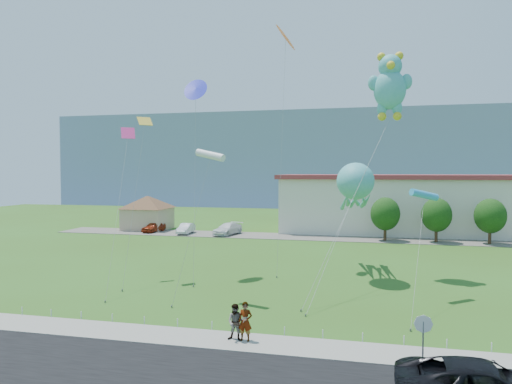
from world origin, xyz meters
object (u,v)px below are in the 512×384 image
stop_sign (423,329)px  teddy_bear_kite (390,85)px  warehouse (501,204)px  parked_car_silver (186,229)px  octopus_kite (355,189)px  pedestrian_left (245,321)px  pavilion (148,209)px  pedestrian_right (236,322)px  parked_car_red (154,227)px  parked_car_white (228,229)px

stop_sign → teddy_bear_kite: teddy_bear_kite is taller
warehouse → parked_car_silver: size_ratio=14.24×
octopus_kite → pedestrian_left: bearing=-108.1°
stop_sign → parked_car_silver: 46.67m
teddy_bear_kite → pavilion: bearing=145.3°
teddy_bear_kite → parked_car_silver: bearing=143.0°
stop_sign → pedestrian_right: 8.94m
pedestrian_left → teddy_bear_kite: 24.40m
parked_car_red → parked_car_white: size_ratio=0.78×
pavilion → stop_sign: bearing=-51.6°
pavilion → octopus_kite: size_ratio=0.55×
octopus_kite → parked_car_silver: bearing=137.6°
parked_car_red → parked_car_silver: (5.17, -0.76, -0.01)m
warehouse → octopus_kite: octopus_kite is taller
parked_car_silver → parked_car_white: 5.95m
pedestrian_left → teddy_bear_kite: size_ratio=0.11×
stop_sign → parked_car_white: size_ratio=0.46×
warehouse → parked_car_red: (-47.74, -8.75, -3.35)m
pavilion → teddy_bear_kite: 42.33m
stop_sign → parked_car_red: bearing=128.4°
pedestrian_right → teddy_bear_kite: 24.63m
pedestrian_left → teddy_bear_kite: bearing=67.5°
stop_sign → pedestrian_left: size_ratio=1.27×
stop_sign → octopus_kite: octopus_kite is taller
warehouse → parked_car_red: size_ratio=14.56×
warehouse → teddy_bear_kite: teddy_bear_kite is taller
warehouse → teddy_bear_kite: (-16.82, -28.94, 11.75)m
pavilion → parked_car_red: 4.21m
parked_car_red → parked_car_silver: size_ratio=0.98×
pavilion → parked_car_white: bearing=-13.7°
octopus_kite → teddy_bear_kite: bearing=30.3°
pavilion → pedestrian_right: bearing=-58.7°
parked_car_silver → teddy_bear_kite: teddy_bear_kite is taller
parked_car_white → teddy_bear_kite: bearing=-29.8°
pavilion → octopus_kite: bearing=-38.8°
pedestrian_left → stop_sign: bearing=-9.0°
parked_car_silver → pavilion: bearing=151.6°
pedestrian_left → teddy_bear_kite: (7.97, 17.69, 14.79)m
pedestrian_left → parked_car_white: (-11.83, 37.37, -0.24)m
parked_car_white → teddy_bear_kite: teddy_bear_kite is taller
parked_car_silver → warehouse: bearing=9.5°
stop_sign → pedestrian_right: bearing=170.1°
parked_car_white → parked_car_red: bearing=-167.6°
warehouse → teddy_bear_kite: 35.48m
octopus_kite → stop_sign: bearing=-80.3°
pedestrian_right → parked_car_silver: bearing=118.8°
parked_car_red → octopus_kite: size_ratio=0.25×
parked_car_silver → parked_car_white: bearing=-0.6°
pavilion → parked_car_silver: pavilion is taller
pedestrian_right → octopus_kite: bearing=74.2°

